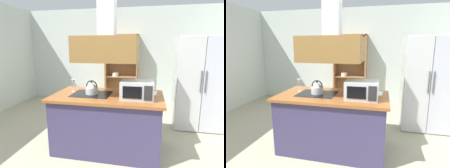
{
  "view_description": "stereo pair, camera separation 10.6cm",
  "coord_description": "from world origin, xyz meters",
  "views": [
    {
      "loc": [
        0.75,
        -2.44,
        1.64
      ],
      "look_at": [
        0.13,
        0.6,
        1.0
      ],
      "focal_mm": 29.49,
      "sensor_mm": 36.0,
      "label": 1
    },
    {
      "loc": [
        0.85,
        -2.42,
        1.64
      ],
      "look_at": [
        0.13,
        0.6,
        1.0
      ],
      "focal_mm": 29.49,
      "sensor_mm": 36.0,
      "label": 2
    }
  ],
  "objects": [
    {
      "name": "ground_plane",
      "position": [
        0.0,
        0.0,
        0.0
      ],
      "size": [
        7.8,
        7.8,
        0.0
      ],
      "primitive_type": "plane",
      "color": "#A19B80"
    },
    {
      "name": "wall_back",
      "position": [
        0.0,
        3.0,
        1.35
      ],
      "size": [
        6.0,
        0.12,
        2.7
      ],
      "primitive_type": "cube",
      "color": "silver",
      "rests_on": "ground"
    },
    {
      "name": "kitchen_island",
      "position": [
        0.13,
        0.25,
        0.45
      ],
      "size": [
        1.7,
        0.94,
        0.9
      ],
      "color": "#3A3357",
      "rests_on": "ground"
    },
    {
      "name": "range_hood",
      "position": [
        0.13,
        0.25,
        1.72
      ],
      "size": [
        0.9,
        0.7,
        1.28
      ],
      "color": "brown"
    },
    {
      "name": "refrigerator",
      "position": [
        1.72,
        1.47,
        0.92
      ],
      "size": [
        0.9,
        0.77,
        1.83
      ],
      "color": "#B8C0BA",
      "rests_on": "ground"
    },
    {
      "name": "dish_cabinet",
      "position": [
        -0.03,
        2.78,
        0.87
      ],
      "size": [
        0.92,
        0.4,
        1.95
      ],
      "color": "olive",
      "rests_on": "ground"
    },
    {
      "name": "kettle",
      "position": [
        -0.12,
        0.25,
        0.99
      ],
      "size": [
        0.19,
        0.19,
        0.22
      ],
      "color": "silver",
      "rests_on": "kitchen_island"
    },
    {
      "name": "cutting_board",
      "position": [
        0.71,
        0.47,
        0.91
      ],
      "size": [
        0.37,
        0.28,
        0.02
      ],
      "primitive_type": "cube",
      "rotation": [
        0.0,
        0.0,
        -0.12
      ],
      "color": "white",
      "rests_on": "kitchen_island"
    },
    {
      "name": "microwave",
      "position": [
        0.59,
        0.12,
        1.03
      ],
      "size": [
        0.46,
        0.35,
        0.26
      ],
      "color": "#B7BABF",
      "rests_on": "kitchen_island"
    },
    {
      "name": "wine_glass_on_counter",
      "position": [
        -0.47,
        0.34,
        1.05
      ],
      "size": [
        0.08,
        0.08,
        0.21
      ],
      "color": "silver",
      "rests_on": "kitchen_island"
    }
  ]
}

